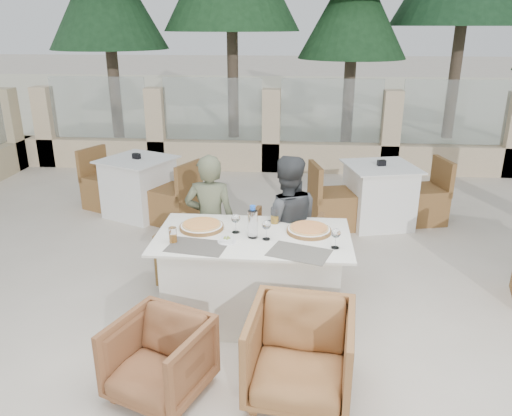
# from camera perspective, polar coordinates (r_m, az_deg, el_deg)

# --- Properties ---
(ground) EXTENTS (80.00, 80.00, 0.00)m
(ground) POSITION_cam_1_polar(r_m,az_deg,el_deg) (4.38, -2.00, -12.94)
(ground) COLOR beige
(ground) RESTS_ON ground
(sand_patch) EXTENTS (30.00, 16.00, 0.01)m
(sand_patch) POSITION_cam_1_polar(r_m,az_deg,el_deg) (17.81, 3.44, 12.43)
(sand_patch) COLOR beige
(sand_patch) RESTS_ON ground
(perimeter_wall_far) EXTENTS (10.00, 0.34, 1.60)m
(perimeter_wall_far) POSITION_cam_1_polar(r_m,az_deg,el_deg) (8.60, 1.76, 9.49)
(perimeter_wall_far) COLOR beige
(perimeter_wall_far) RESTS_ON ground
(pine_far_left) EXTENTS (2.42, 2.42, 5.50)m
(pine_far_left) POSITION_cam_1_polar(r_m,az_deg,el_deg) (11.36, -16.67, 21.19)
(pine_far_left) COLOR #1C4222
(pine_far_left) RESTS_ON ground
(pine_centre) EXTENTS (2.20, 2.20, 5.00)m
(pine_centre) POSITION_cam_1_polar(r_m,az_deg,el_deg) (10.89, 11.06, 20.39)
(pine_centre) COLOR #1D4522
(pine_centre) RESTS_ON ground
(dining_table) EXTENTS (1.60, 0.90, 0.77)m
(dining_table) POSITION_cam_1_polar(r_m,az_deg,el_deg) (4.27, -0.35, -7.90)
(dining_table) COLOR white
(dining_table) RESTS_ON ground
(placemat_near_left) EXTENTS (0.49, 0.37, 0.00)m
(placemat_near_left) POSITION_cam_1_polar(r_m,az_deg,el_deg) (3.92, -6.76, -4.39)
(placemat_near_left) COLOR #534E47
(placemat_near_left) RESTS_ON dining_table
(placemat_near_right) EXTENTS (0.52, 0.43, 0.00)m
(placemat_near_right) POSITION_cam_1_polar(r_m,az_deg,el_deg) (3.81, 4.96, -5.12)
(placemat_near_right) COLOR #5D5950
(placemat_near_right) RESTS_ON dining_table
(pizza_left) EXTENTS (0.40, 0.40, 0.05)m
(pizza_left) POSITION_cam_1_polar(r_m,az_deg,el_deg) (4.25, -6.23, -2.05)
(pizza_left) COLOR orange
(pizza_left) RESTS_ON dining_table
(pizza_right) EXTENTS (0.47, 0.47, 0.05)m
(pizza_right) POSITION_cam_1_polar(r_m,az_deg,el_deg) (4.17, 6.07, -2.48)
(pizza_right) COLOR #D24E1C
(pizza_right) RESTS_ON dining_table
(water_bottle) EXTENTS (0.11, 0.11, 0.27)m
(water_bottle) POSITION_cam_1_polar(r_m,az_deg,el_deg) (4.01, -0.38, -1.58)
(water_bottle) COLOR #C2E0FF
(water_bottle) RESTS_ON dining_table
(wine_glass_centre) EXTENTS (0.09, 0.09, 0.18)m
(wine_glass_centre) POSITION_cam_1_polar(r_m,az_deg,el_deg) (4.12, -2.33, -1.64)
(wine_glass_centre) COLOR silver
(wine_glass_centre) RESTS_ON dining_table
(wine_glass_near) EXTENTS (0.09, 0.09, 0.18)m
(wine_glass_near) POSITION_cam_1_polar(r_m,az_deg,el_deg) (3.99, 1.19, -2.40)
(wine_glass_near) COLOR white
(wine_glass_near) RESTS_ON dining_table
(wine_glass_corner) EXTENTS (0.10, 0.10, 0.18)m
(wine_glass_corner) POSITION_cam_1_polar(r_m,az_deg,el_deg) (3.89, 9.09, -3.31)
(wine_glass_corner) COLOR white
(wine_glass_corner) RESTS_ON dining_table
(beer_glass_left) EXTENTS (0.08, 0.08, 0.13)m
(beer_glass_left) POSITION_cam_1_polar(r_m,az_deg,el_deg) (4.00, -9.48, -3.06)
(beer_glass_left) COLOR orange
(beer_glass_left) RESTS_ON dining_table
(beer_glass_right) EXTENTS (0.07, 0.07, 0.14)m
(beer_glass_right) POSITION_cam_1_polar(r_m,az_deg,el_deg) (4.33, 2.15, -0.86)
(beer_glass_right) COLOR gold
(beer_glass_right) RESTS_ON dining_table
(olive_dish) EXTENTS (0.14, 0.14, 0.04)m
(olive_dish) POSITION_cam_1_polar(r_m,az_deg,el_deg) (3.98, -3.35, -3.62)
(olive_dish) COLOR white
(olive_dish) RESTS_ON dining_table
(armchair_far_left) EXTENTS (0.78, 0.79, 0.61)m
(armchair_far_left) POSITION_cam_1_polar(r_m,az_deg,el_deg) (4.89, -6.33, -5.21)
(armchair_far_left) COLOR brown
(armchair_far_left) RESTS_ON ground
(armchair_far_right) EXTENTS (0.84, 0.85, 0.66)m
(armchair_far_right) POSITION_cam_1_polar(r_m,az_deg,el_deg) (4.92, 2.96, -4.69)
(armchair_far_right) COLOR brown
(armchair_far_right) RESTS_ON ground
(armchair_near_left) EXTENTS (0.78, 0.79, 0.56)m
(armchair_near_left) POSITION_cam_1_polar(r_m,az_deg,el_deg) (3.57, -11.01, -16.57)
(armchair_near_left) COLOR brown
(armchair_near_left) RESTS_ON ground
(armchair_near_right) EXTENTS (0.76, 0.78, 0.64)m
(armchair_near_right) POSITION_cam_1_polar(r_m,az_deg,el_deg) (3.49, 5.06, -16.28)
(armchair_near_right) COLOR #915F34
(armchair_near_right) RESTS_ON ground
(diner_left) EXTENTS (0.48, 0.32, 1.31)m
(diner_left) POSITION_cam_1_polar(r_m,az_deg,el_deg) (4.71, -5.23, -1.60)
(diner_left) COLOR #575C43
(diner_left) RESTS_ON ground
(diner_right) EXTENTS (0.71, 0.58, 1.33)m
(diner_right) POSITION_cam_1_polar(r_m,az_deg,el_deg) (4.58, 3.44, -2.07)
(diner_right) COLOR #3A3D40
(diner_right) RESTS_ON ground
(bg_table_a) EXTENTS (1.83, 1.43, 0.77)m
(bg_table_a) POSITION_cam_1_polar(r_m,az_deg,el_deg) (6.76, -13.22, 2.35)
(bg_table_a) COLOR silver
(bg_table_a) RESTS_ON ground
(bg_table_b) EXTENTS (1.79, 1.18, 0.77)m
(bg_table_b) POSITION_cam_1_polar(r_m,az_deg,el_deg) (6.45, 13.84, 1.42)
(bg_table_b) COLOR white
(bg_table_b) RESTS_ON ground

